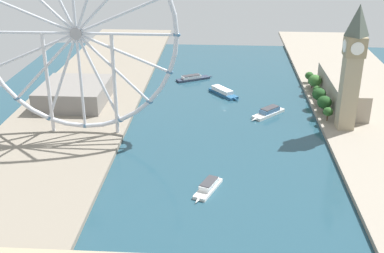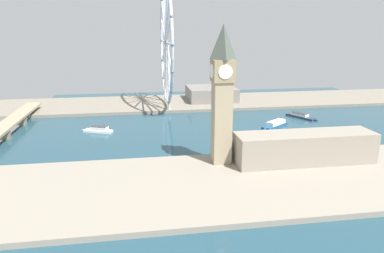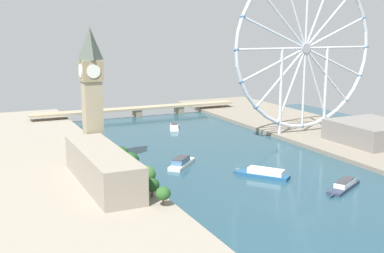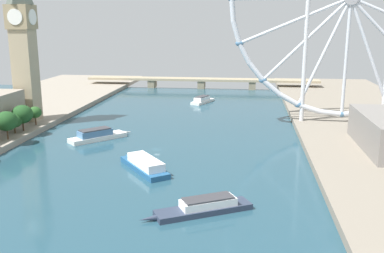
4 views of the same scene
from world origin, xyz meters
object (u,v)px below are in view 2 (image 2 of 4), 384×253
(tour_boat_0, at_px, (239,138))
(river_bridge, at_px, (0,131))
(riverside_hall, at_px, (211,93))
(tour_boat_2, at_px, (98,130))
(clock_tower, at_px, (222,93))
(parliament_block, at_px, (305,148))
(tour_boat_1, at_px, (275,124))
(tour_boat_3, at_px, (301,116))
(ferris_wheel, at_px, (166,43))

(tour_boat_0, bearing_deg, river_bridge, 33.26)
(riverside_hall, relative_size, tour_boat_2, 1.96)
(riverside_hall, relative_size, river_bridge, 0.27)
(riverside_hall, distance_m, tour_boat_2, 163.76)
(clock_tower, distance_m, tour_boat_2, 133.34)
(river_bridge, bearing_deg, tour_boat_2, -83.34)
(parliament_block, xyz_separation_m, riverside_hall, (210.42, 15.66, -2.00))
(parliament_block, relative_size, tour_boat_0, 3.09)
(tour_boat_0, distance_m, tour_boat_1, 55.43)
(tour_boat_2, xyz_separation_m, tour_boat_3, (20.39, -192.93, -0.18))
(parliament_block, distance_m, tour_boat_3, 133.98)
(tour_boat_1, bearing_deg, parliament_block, 41.67)
(clock_tower, bearing_deg, tour_boat_1, -39.74)
(river_bridge, distance_m, tour_boat_2, 75.46)
(tour_boat_0, bearing_deg, parliament_block, 156.64)
(ferris_wheel, xyz_separation_m, tour_boat_0, (-128.80, -45.21, -68.31))
(clock_tower, xyz_separation_m, tour_boat_2, (92.40, 84.80, -45.28))
(riverside_hall, distance_m, tour_boat_0, 152.24)
(river_bridge, height_order, tour_boat_3, river_bridge)
(parliament_block, xyz_separation_m, tour_boat_3, (121.35, -55.77, -10.72))
(river_bridge, height_order, tour_boat_2, river_bridge)
(parliament_block, height_order, riverside_hall, parliament_block)
(ferris_wheel, distance_m, river_bridge, 182.17)
(tour_boat_2, bearing_deg, parliament_block, 166.16)
(clock_tower, distance_m, parliament_block, 63.42)
(clock_tower, distance_m, river_bridge, 184.68)
(tour_boat_2, height_order, tour_boat_3, tour_boat_2)
(ferris_wheel, height_order, river_bridge, ferris_wheel)
(ferris_wheel, bearing_deg, tour_boat_1, -136.78)
(riverside_hall, distance_m, tour_boat_1, 122.14)
(ferris_wheel, bearing_deg, riverside_hall, -67.27)
(riverside_hall, relative_size, tour_boat_1, 1.73)
(river_bridge, xyz_separation_m, tour_boat_0, (-33.52, -186.79, -4.59))
(clock_tower, xyz_separation_m, tour_boat_1, (84.77, -70.47, -45.07))
(tour_boat_2, distance_m, tour_boat_3, 194.00)
(parliament_block, bearing_deg, tour_boat_3, -24.68)
(parliament_block, bearing_deg, tour_boat_0, 23.21)
(river_bridge, distance_m, tour_boat_1, 230.12)
(parliament_block, height_order, ferris_wheel, ferris_wheel)
(ferris_wheel, height_order, riverside_hall, ferris_wheel)
(clock_tower, bearing_deg, tour_boat_0, -28.47)
(clock_tower, bearing_deg, tour_boat_3, -43.79)
(tour_boat_3, bearing_deg, tour_boat_2, -112.54)
(parliament_block, relative_size, riverside_hall, 1.60)
(tour_boat_3, bearing_deg, tour_boat_0, -80.83)
(clock_tower, relative_size, tour_boat_1, 2.67)
(riverside_hall, bearing_deg, ferris_wheel, 112.73)
(tour_boat_0, distance_m, tour_boat_2, 119.69)
(clock_tower, distance_m, ferris_wheel, 181.35)
(parliament_block, xyz_separation_m, tour_boat_1, (93.34, -18.10, -10.33))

